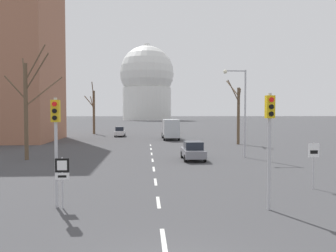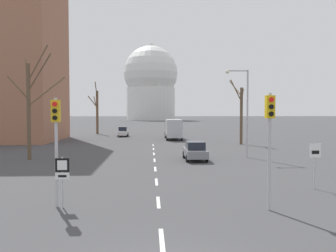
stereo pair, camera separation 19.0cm
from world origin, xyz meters
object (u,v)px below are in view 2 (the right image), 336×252
object	(u,v)px
route_sign_post	(62,174)
sedan_mid_centre	(123,132)
street_lamp_right	(243,104)
sedan_near_right	(173,129)
sedan_near_left	(195,151)
delivery_truck	(173,129)
traffic_signal_near_right	(270,129)
traffic_signal_near_left	(56,131)
speed_limit_sign	(315,158)

from	to	relation	value
route_sign_post	sedan_mid_centre	size ratio (longest dim) A/B	0.51
route_sign_post	street_lamp_right	bearing A→B (deg)	51.15
route_sign_post	sedan_near_right	distance (m)	53.94
street_lamp_right	sedan_near_left	distance (m)	6.38
delivery_truck	traffic_signal_near_right	bearing A→B (deg)	-87.80
traffic_signal_near_left	route_sign_post	size ratio (longest dim) A/B	2.16
street_lamp_right	traffic_signal_near_right	bearing A→B (deg)	-102.30
route_sign_post	speed_limit_sign	xyz separation A→B (m)	(12.77, 2.85, 0.21)
sedan_mid_centre	delivery_truck	distance (m)	10.93
sedan_near_left	sedan_mid_centre	world-z (taller)	sedan_mid_centre
traffic_signal_near_right	route_sign_post	distance (m)	9.12
traffic_signal_near_right	sedan_near_left	xyz separation A→B (m)	(-1.12, 14.90, -2.66)
speed_limit_sign	sedan_near_left	distance (m)	12.35
speed_limit_sign	sedan_near_right	bearing A→B (deg)	94.67
route_sign_post	speed_limit_sign	distance (m)	13.08
speed_limit_sign	sedan_near_right	distance (m)	50.57
street_lamp_right	sedan_mid_centre	distance (m)	31.45
traffic_signal_near_right	delivery_truck	distance (m)	37.49
traffic_signal_near_right	sedan_near_right	size ratio (longest dim) A/B	1.21
delivery_truck	route_sign_post	bearing A→B (deg)	-101.48
traffic_signal_near_left	sedan_near_left	size ratio (longest dim) A/B	1.18
route_sign_post	sedan_mid_centre	world-z (taller)	route_sign_post
traffic_signal_near_right	sedan_near_left	bearing A→B (deg)	94.30
sedan_mid_centre	street_lamp_right	bearing A→B (deg)	-64.61
traffic_signal_near_left	delivery_truck	distance (m)	37.28
traffic_signal_near_right	sedan_mid_centre	bearing A→B (deg)	102.50
traffic_signal_near_right	speed_limit_sign	world-z (taller)	traffic_signal_near_right
traffic_signal_near_left	sedan_near_right	world-z (taller)	traffic_signal_near_left
traffic_signal_near_left	delivery_truck	world-z (taller)	traffic_signal_near_left
street_lamp_right	sedan_near_left	bearing A→B (deg)	-164.26
traffic_signal_near_right	sedan_mid_centre	world-z (taller)	traffic_signal_near_right
sedan_mid_centre	delivery_truck	xyz separation A→B (m)	(8.40, -6.95, 0.85)
traffic_signal_near_right	sedan_near_right	world-z (taller)	traffic_signal_near_right
traffic_signal_near_right	delivery_truck	world-z (taller)	traffic_signal_near_right
traffic_signal_near_left	route_sign_post	world-z (taller)	traffic_signal_near_left
sedan_near_left	delivery_truck	world-z (taller)	delivery_truck
sedan_mid_centre	route_sign_post	bearing A→B (deg)	-88.74
sedan_near_right	sedan_mid_centre	world-z (taller)	sedan_mid_centre
sedan_near_left	sedan_near_right	xyz separation A→B (m)	(0.90, 39.15, -0.00)
route_sign_post	sedan_near_left	xyz separation A→B (m)	(7.75, 14.09, -0.68)
speed_limit_sign	street_lamp_right	size ratio (longest dim) A/B	0.31
traffic_signal_near_left	delivery_truck	xyz separation A→B (m)	(7.73, 36.43, -1.67)
route_sign_post	sedan_mid_centre	xyz separation A→B (m)	(-0.96, 43.56, -0.66)
traffic_signal_near_left	speed_limit_sign	distance (m)	13.43
traffic_signal_near_left	street_lamp_right	distance (m)	19.89
speed_limit_sign	sedan_mid_centre	xyz separation A→B (m)	(-13.73, 40.72, -0.87)
route_sign_post	street_lamp_right	distance (m)	20.08
route_sign_post	sedan_near_right	size ratio (longest dim) A/B	0.54
sedan_near_left	route_sign_post	bearing A→B (deg)	-118.82
route_sign_post	delivery_truck	world-z (taller)	delivery_truck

